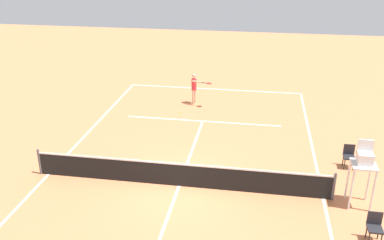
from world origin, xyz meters
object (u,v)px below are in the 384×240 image
at_px(umpire_chair, 364,164).
at_px(courtside_chair_mid, 349,155).
at_px(courtside_chair_near, 375,226).
at_px(player_serving, 195,86).
at_px(tennis_ball, 180,112).

relative_size(umpire_chair, courtside_chair_mid, 2.54).
bearing_deg(courtside_chair_mid, courtside_chair_near, 89.62).
bearing_deg(player_serving, courtside_chair_near, 50.84).
height_order(player_serving, tennis_ball, player_serving).
distance_m(player_serving, courtside_chair_mid, 9.55).
relative_size(tennis_ball, courtside_chair_near, 0.07).
bearing_deg(player_serving, tennis_ball, -3.98).
height_order(umpire_chair, courtside_chair_mid, umpire_chair).
relative_size(player_serving, tennis_ball, 26.00).
relative_size(player_serving, courtside_chair_mid, 1.86).
bearing_deg(courtside_chair_near, player_serving, -56.21).
bearing_deg(courtside_chair_mid, umpire_chair, 87.44).
bearing_deg(umpire_chair, courtside_chair_near, 92.66).
bearing_deg(player_serving, courtside_chair_mid, 66.82).
distance_m(player_serving, tennis_ball, 1.91).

